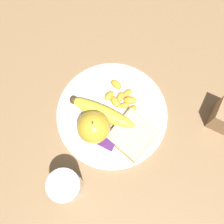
% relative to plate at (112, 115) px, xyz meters
% --- Properties ---
extents(ground_plane, '(3.00, 3.00, 0.00)m').
position_rel_plate_xyz_m(ground_plane, '(0.00, 0.00, -0.01)').
color(ground_plane, olive).
extents(plate, '(0.28, 0.28, 0.01)m').
position_rel_plate_xyz_m(plate, '(0.00, 0.00, 0.00)').
color(plate, silver).
rests_on(plate, ground_plane).
extents(juice_glass, '(0.07, 0.07, 0.10)m').
position_rel_plate_xyz_m(juice_glass, '(-0.21, 0.01, 0.04)').
color(juice_glass, silver).
rests_on(juice_glass, ground_plane).
extents(apple, '(0.08, 0.08, 0.09)m').
position_rel_plate_xyz_m(apple, '(-0.06, 0.02, 0.04)').
color(apple, gold).
rests_on(apple, plate).
extents(banana, '(0.04, 0.18, 0.04)m').
position_rel_plate_xyz_m(banana, '(-0.01, 0.02, 0.02)').
color(banana, yellow).
rests_on(banana, plate).
extents(bread_slice, '(0.12, 0.12, 0.02)m').
position_rel_plate_xyz_m(bread_slice, '(-0.03, -0.07, 0.02)').
color(bread_slice, '#AB8751').
rests_on(bread_slice, plate).
extents(fork, '(0.13, 0.15, 0.00)m').
position_rel_plate_xyz_m(fork, '(0.00, 0.01, 0.01)').
color(fork, '#B2B2B7').
rests_on(fork, plate).
extents(jam_packet, '(0.05, 0.04, 0.02)m').
position_rel_plate_xyz_m(jam_packet, '(-0.06, -0.02, 0.01)').
color(jam_packet, white).
rests_on(jam_packet, plate).
extents(orange_segment_0, '(0.03, 0.03, 0.01)m').
position_rel_plate_xyz_m(orange_segment_0, '(0.03, -0.02, 0.01)').
color(orange_segment_0, '#F9A32D').
rests_on(orange_segment_0, plate).
extents(orange_segment_1, '(0.03, 0.02, 0.01)m').
position_rel_plate_xyz_m(orange_segment_1, '(0.07, -0.01, 0.01)').
color(orange_segment_1, '#F9A32D').
rests_on(orange_segment_1, plate).
extents(orange_segment_2, '(0.03, 0.04, 0.02)m').
position_rel_plate_xyz_m(orange_segment_2, '(0.05, -0.03, 0.01)').
color(orange_segment_2, '#F9A32D').
rests_on(orange_segment_2, plate).
extents(orange_segment_3, '(0.03, 0.04, 0.02)m').
position_rel_plate_xyz_m(orange_segment_3, '(0.07, 0.02, 0.01)').
color(orange_segment_3, '#F9A32D').
rests_on(orange_segment_3, plate).
extents(orange_segment_4, '(0.03, 0.02, 0.02)m').
position_rel_plate_xyz_m(orange_segment_4, '(0.05, 0.00, 0.01)').
color(orange_segment_4, '#F9A32D').
rests_on(orange_segment_4, plate).
extents(orange_segment_5, '(0.03, 0.04, 0.02)m').
position_rel_plate_xyz_m(orange_segment_5, '(0.03, 0.01, 0.01)').
color(orange_segment_5, '#F9A32D').
rests_on(orange_segment_5, plate).
extents(orange_segment_6, '(0.03, 0.02, 0.02)m').
position_rel_plate_xyz_m(orange_segment_6, '(0.03, -0.04, 0.01)').
color(orange_segment_6, '#F9A32D').
rests_on(orange_segment_6, plate).
extents(orange_segment_7, '(0.03, 0.02, 0.02)m').
position_rel_plate_xyz_m(orange_segment_7, '(0.04, 0.03, 0.01)').
color(orange_segment_7, '#F9A32D').
rests_on(orange_segment_7, plate).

